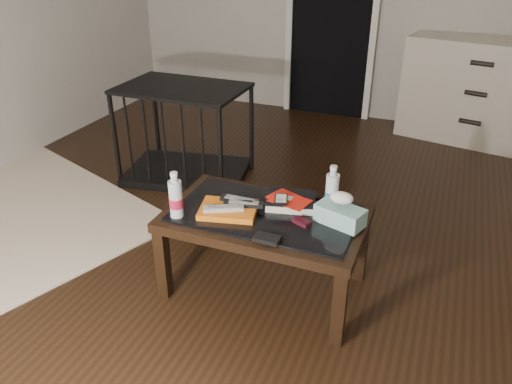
% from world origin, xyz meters
% --- Properties ---
extents(ground, '(5.00, 5.00, 0.00)m').
position_xyz_m(ground, '(0.00, 0.00, 0.00)').
color(ground, black).
rests_on(ground, ground).
extents(doorway, '(0.90, 0.08, 2.07)m').
position_xyz_m(doorway, '(-0.40, 2.47, 1.02)').
color(doorway, black).
rests_on(doorway, ground).
extents(coffee_table, '(1.00, 0.60, 0.46)m').
position_xyz_m(coffee_table, '(0.03, -0.47, 0.40)').
color(coffee_table, black).
rests_on(coffee_table, ground).
extents(rug, '(2.40, 2.11, 0.01)m').
position_xyz_m(rug, '(-1.90, -0.41, 0.01)').
color(rug, beige).
rests_on(rug, ground).
extents(dresser, '(1.28, 0.73, 0.90)m').
position_xyz_m(dresser, '(0.99, 2.23, 0.45)').
color(dresser, beige).
rests_on(dresser, ground).
extents(pet_crate, '(1.00, 0.76, 0.71)m').
position_xyz_m(pet_crate, '(-1.02, 0.59, 0.23)').
color(pet_crate, black).
rests_on(pet_crate, ground).
extents(magazines, '(0.32, 0.27, 0.03)m').
position_xyz_m(magazines, '(-0.14, -0.54, 0.48)').
color(magazines, '#D26613').
rests_on(magazines, coffee_table).
extents(remote_silver, '(0.20, 0.13, 0.02)m').
position_xyz_m(remote_silver, '(-0.15, -0.57, 0.50)').
color(remote_silver, '#A1A1A6').
rests_on(remote_silver, magazines).
extents(remote_black_front, '(0.21, 0.10, 0.02)m').
position_xyz_m(remote_black_front, '(-0.08, -0.49, 0.50)').
color(remote_black_front, black).
rests_on(remote_black_front, magazines).
extents(remote_black_back, '(0.20, 0.05, 0.02)m').
position_xyz_m(remote_black_back, '(-0.11, -0.47, 0.50)').
color(remote_black_back, black).
rests_on(remote_black_back, magazines).
extents(textbook, '(0.29, 0.25, 0.05)m').
position_xyz_m(textbook, '(0.13, -0.35, 0.48)').
color(textbook, black).
rests_on(textbook, coffee_table).
extents(dvd_mailers, '(0.23, 0.20, 0.01)m').
position_xyz_m(dvd_mailers, '(0.11, -0.38, 0.51)').
color(dvd_mailers, red).
rests_on(dvd_mailers, textbook).
extents(ipod, '(0.09, 0.12, 0.02)m').
position_xyz_m(ipod, '(0.09, -0.42, 0.52)').
color(ipod, black).
rests_on(ipod, dvd_mailers).
extents(flip_phone, '(0.10, 0.08, 0.02)m').
position_xyz_m(flip_phone, '(0.23, -0.51, 0.47)').
color(flip_phone, black).
rests_on(flip_phone, coffee_table).
extents(wallet, '(0.12, 0.07, 0.02)m').
position_xyz_m(wallet, '(0.13, -0.71, 0.47)').
color(wallet, black).
rests_on(wallet, coffee_table).
extents(water_bottle_left, '(0.07, 0.07, 0.24)m').
position_xyz_m(water_bottle_left, '(-0.36, -0.66, 0.58)').
color(water_bottle_left, silver).
rests_on(water_bottle_left, coffee_table).
extents(water_bottle_right, '(0.07, 0.07, 0.24)m').
position_xyz_m(water_bottle_right, '(0.32, -0.31, 0.58)').
color(water_bottle_right, silver).
rests_on(water_bottle_right, coffee_table).
extents(tissue_box, '(0.26, 0.19, 0.09)m').
position_xyz_m(tissue_box, '(0.40, -0.44, 0.51)').
color(tissue_box, teal).
rests_on(tissue_box, coffee_table).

